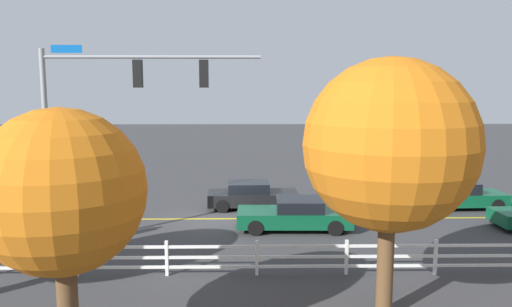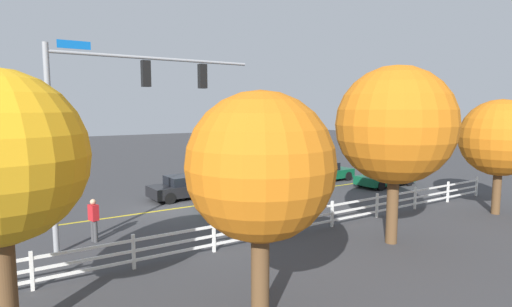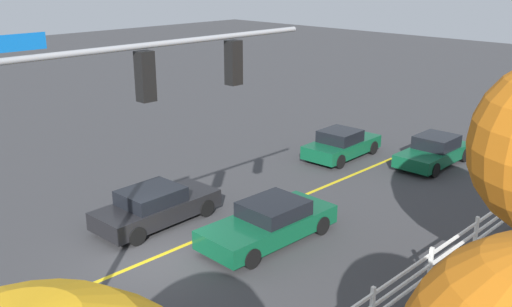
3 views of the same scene
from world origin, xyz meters
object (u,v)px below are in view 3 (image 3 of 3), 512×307
Objects in this scene: car_0 at (434,151)px; car_1 at (269,223)px; car_2 at (156,206)px; car_3 at (342,144)px.

car_0 is 10.75m from car_1.
car_1 is at bearing -1.36° from car_0.
car_2 is at bearing -63.01° from car_1.
car_0 is 13.12m from car_2.
car_2 is at bearing 176.48° from car_3.
car_3 reaches higher than car_1.
car_3 reaches higher than car_0.
car_1 is 1.16× the size of car_3.
car_2 reaches higher than car_1.
car_1 is (10.75, -0.09, 0.00)m from car_0.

